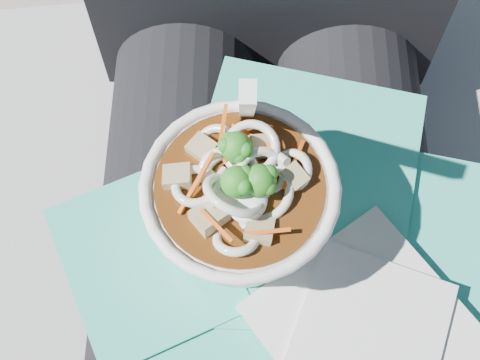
{
  "coord_description": "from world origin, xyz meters",
  "views": [
    {
      "loc": [
        -0.02,
        -0.17,
        1.08
      ],
      "look_at": [
        -0.03,
        0.02,
        0.67
      ],
      "focal_mm": 50.0,
      "sensor_mm": 36.0,
      "label": 1
    }
  ],
  "objects_px": {
    "stone_ledge": "(259,234)",
    "lap": "(268,280)",
    "plastic_bag": "(281,243)",
    "udon_bowl": "(240,201)",
    "person_body": "(268,172)"
  },
  "relations": [
    {
      "from": "person_body",
      "to": "plastic_bag",
      "type": "xyz_separation_m",
      "value": [
        0.01,
        -0.09,
        0.05
      ]
    },
    {
      "from": "stone_ledge",
      "to": "person_body",
      "type": "bearing_deg",
      "value": -90.0
    },
    {
      "from": "udon_bowl",
      "to": "lap",
      "type": "bearing_deg",
      "value": -36.86
    },
    {
      "from": "stone_ledge",
      "to": "lap",
      "type": "distance_m",
      "value": 0.32
    },
    {
      "from": "stone_ledge",
      "to": "lap",
      "type": "relative_size",
      "value": 2.08
    },
    {
      "from": "stone_ledge",
      "to": "plastic_bag",
      "type": "height_order",
      "value": "plastic_bag"
    },
    {
      "from": "plastic_bag",
      "to": "udon_bowl",
      "type": "distance_m",
      "value": 0.07
    },
    {
      "from": "lap",
      "to": "stone_ledge",
      "type": "bearing_deg",
      "value": 90.0
    },
    {
      "from": "udon_bowl",
      "to": "person_body",
      "type": "bearing_deg",
      "value": 71.19
    },
    {
      "from": "stone_ledge",
      "to": "plastic_bag",
      "type": "bearing_deg",
      "value": -86.91
    },
    {
      "from": "udon_bowl",
      "to": "plastic_bag",
      "type": "bearing_deg",
      "value": -19.66
    },
    {
      "from": "lap",
      "to": "person_body",
      "type": "relative_size",
      "value": 0.49
    },
    {
      "from": "lap",
      "to": "person_body",
      "type": "distance_m",
      "value": 0.1
    },
    {
      "from": "lap",
      "to": "udon_bowl",
      "type": "xyz_separation_m",
      "value": [
        -0.03,
        0.02,
        0.14
      ]
    },
    {
      "from": "stone_ledge",
      "to": "udon_bowl",
      "type": "relative_size",
      "value": 5.16
    }
  ]
}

